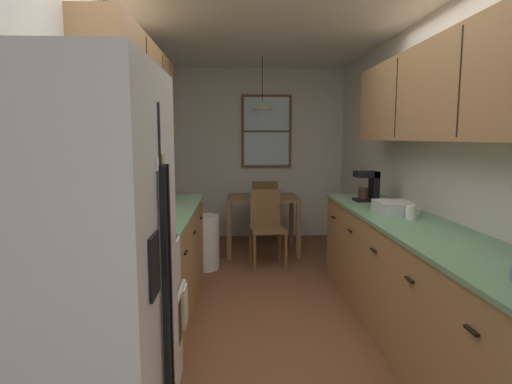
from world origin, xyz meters
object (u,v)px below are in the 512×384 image
object	(u,v)px
dining_chair_near	(267,224)
table_serving_bowl	(256,195)
dining_chair_far	(265,208)
mug_by_coffeemaker	(411,212)
trash_bin	(204,242)
refrigerator	(75,298)
stove_range	(120,322)
dining_table	(262,206)
microwave_over_range	(89,104)
storage_canister	(140,215)
coffee_maker	(369,185)
dish_rack	(394,207)

from	to	relation	value
dining_chair_near	table_serving_bowl	world-z (taller)	dining_chair_near
dining_chair_far	mug_by_coffeemaker	xyz separation A→B (m)	(0.93, -2.96, 0.45)
dining_chair_far	trash_bin	size ratio (longest dim) A/B	1.42
refrigerator	stove_range	bearing A→B (deg)	93.06
refrigerator	dining_table	xyz separation A→B (m)	(0.97, 3.90, -0.27)
stove_range	table_serving_bowl	xyz separation A→B (m)	(0.93, 3.12, 0.31)
microwave_over_range	mug_by_coffeemaker	distance (m)	2.40
table_serving_bowl	dining_table	bearing A→B (deg)	31.08
dining_chair_near	dining_chair_far	size ratio (longest dim) A/B	1.00
storage_canister	refrigerator	bearing A→B (deg)	-88.10
coffee_maker	dining_table	bearing A→B (deg)	123.96
dining_chair_far	coffee_maker	world-z (taller)	coffee_maker
microwave_over_range	dining_table	world-z (taller)	microwave_over_range
mug_by_coffeemaker	table_serving_bowl	bearing A→B (deg)	115.15
dining_chair_near	mug_by_coffeemaker	xyz separation A→B (m)	(0.99, -1.79, 0.45)
mug_by_coffeemaker	dish_rack	size ratio (longest dim) A/B	0.33
trash_bin	dining_table	bearing A→B (deg)	44.24
dish_rack	trash_bin	bearing A→B (deg)	139.80
coffee_maker	dining_chair_far	bearing A→B (deg)	113.75
refrigerator	storage_canister	bearing A→B (deg)	91.90
dining_chair_near	dish_rack	bearing A→B (deg)	-58.35
dining_chair_near	dining_chair_far	world-z (taller)	same
storage_canister	coffee_maker	xyz separation A→B (m)	(1.99, 1.13, 0.07)
trash_bin	mug_by_coffeemaker	bearing A→B (deg)	-44.21
dining_chair_far	table_serving_bowl	distance (m)	0.72
storage_canister	coffee_maker	world-z (taller)	coffee_maker
refrigerator	dining_chair_far	bearing A→B (deg)	76.77
microwave_over_range	mug_by_coffeemaker	size ratio (longest dim) A/B	5.41
dining_chair_near	dining_chair_far	bearing A→B (deg)	87.08
storage_canister	coffee_maker	bearing A→B (deg)	29.60
storage_canister	mug_by_coffeemaker	distance (m)	2.03
dining_chair_near	dish_rack	world-z (taller)	dish_rack
microwave_over_range	dining_table	bearing A→B (deg)	70.46
dining_table	dish_rack	bearing A→B (deg)	-65.50
stove_range	mug_by_coffeemaker	xyz separation A→B (m)	(2.02, 0.80, 0.48)
stove_range	table_serving_bowl	bearing A→B (deg)	73.47
refrigerator	mug_by_coffeemaker	distance (m)	2.50
trash_bin	mug_by_coffeemaker	world-z (taller)	mug_by_coffeemaker
stove_range	dining_chair_near	world-z (taller)	stove_range
microwave_over_range	coffee_maker	xyz separation A→B (m)	(2.10, 1.74, -0.65)
storage_canister	dish_rack	distance (m)	2.04
dining_chair_near	table_serving_bowl	xyz separation A→B (m)	(-0.11, 0.53, 0.28)
dining_table	dining_chair_far	xyz separation A→B (m)	(0.08, 0.58, -0.13)
microwave_over_range	trash_bin	world-z (taller)	microwave_over_range
dining_chair_far	storage_canister	world-z (taller)	storage_canister
stove_range	trash_bin	distance (m)	2.50
microwave_over_range	coffee_maker	size ratio (longest dim) A/B	2.03
refrigerator	mug_by_coffeemaker	bearing A→B (deg)	37.50
refrigerator	storage_canister	world-z (taller)	refrigerator
microwave_over_range	dining_chair_far	world-z (taller)	microwave_over_range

